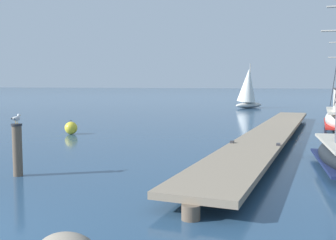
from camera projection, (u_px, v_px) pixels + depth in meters
floating_dock at (272, 132)px, 18.41m from camera, size 3.28×23.68×0.53m
mooring_piling at (17, 149)px, 11.16m from camera, size 0.30×0.30×1.46m
perched_seagull at (16, 118)px, 11.07m from camera, size 0.15×0.38×0.27m
mooring_buoy at (71, 128)px, 20.36m from camera, size 0.64×0.64×0.71m
distant_sailboat at (248, 88)px, 41.50m from camera, size 3.12×3.79×4.59m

